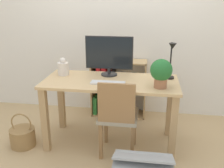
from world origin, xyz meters
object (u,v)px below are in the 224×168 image
Objects in this scene: keyboard at (108,83)px; chair at (118,115)px; desk_lamp at (171,57)px; basket at (23,136)px; vase at (63,68)px; monitor at (109,54)px; potted_plant at (161,72)px; bookshelf at (111,91)px.

chair is at bearing -47.12° from keyboard.
desk_lamp is 1.86m from basket.
desk_lamp reaches higher than chair.
keyboard is 1.76× the size of vase.
monitor is 0.67m from potted_plant.
bookshelf is (-0.74, 0.64, -0.66)m from desk_lamp.
bookshelf is at bearing 96.43° from monitor.
potted_plant is 0.37× the size of bookshelf.
bookshelf reaches higher than basket.
vase reaches higher than keyboard.
chair reaches higher than keyboard.
basket is at bearing -168.30° from desk_lamp.
vase is at bearing 40.18° from basket.
bookshelf is (0.46, 0.63, -0.50)m from vase.
keyboard is 0.90× the size of basket.
chair is at bearing -70.02° from monitor.
vase is 0.92m from bookshelf.
bookshelf is at bearing 96.41° from keyboard.
monitor is 1.31× the size of desk_lamp.
desk_lamp is 1.02× the size of basket.
keyboard reaches higher than basket.
keyboard is 1.16m from basket.
basket is at bearing -131.57° from bookshelf.
chair is at bearing -77.46° from bookshelf.
chair is at bearing -1.04° from basket.
monitor is 0.68m from desk_lamp.
vase is 0.50× the size of desk_lamp.
monitor reaches higher than chair.
desk_lamp reaches higher than basket.
vase is 1.21m from desk_lamp.
monitor reaches higher than vase.
bookshelf is (-0.06, 0.56, -0.66)m from monitor.
vase reaches higher than chair.
potted_plant is at bearing 2.80° from basket.
desk_lamp is 1.18m from bookshelf.
basket is at bearing -155.89° from monitor.
monitor is 0.38m from keyboard.
vase reaches higher than basket.
chair is 1.08× the size of bookshelf.
desk_lamp reaches higher than bookshelf.
monitor is 0.68× the size of bookshelf.
chair is (0.16, -0.43, -0.53)m from monitor.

